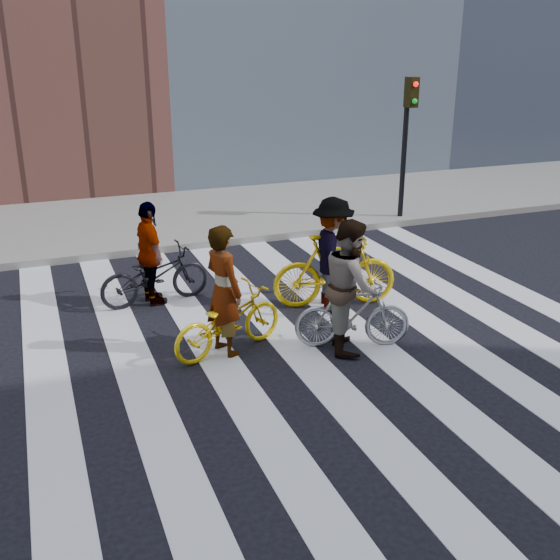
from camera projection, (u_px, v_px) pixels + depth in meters
ground at (330, 342)px, 9.41m from camera, size 100.00×100.00×0.00m
sidewalk_far at (198, 215)px, 15.95m from camera, size 100.00×5.00×0.15m
zebra_crosswalk at (330, 341)px, 9.41m from camera, size 8.25×10.00×0.01m
traffic_signal at (408, 125)px, 14.78m from camera, size 0.22×0.42×3.33m
bike_yellow_left at (228, 321)px, 8.96m from camera, size 1.84×1.14×0.92m
bike_silver_mid at (352, 315)px, 9.10m from camera, size 1.67×0.93×0.97m
bike_yellow_right at (335, 271)px, 10.49m from camera, size 2.08×0.97×1.21m
bike_dark_rear at (155, 276)px, 10.65m from camera, size 1.88×0.86×0.95m
rider_left at (224, 291)px, 8.79m from camera, size 0.63×0.77×1.82m
rider_mid at (350, 285)px, 8.93m from camera, size 0.95×1.08×1.85m
rider_right at (333, 253)px, 10.37m from camera, size 0.90×1.28×1.80m
rider_rear at (150, 254)px, 10.50m from camera, size 0.54×1.05×1.71m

